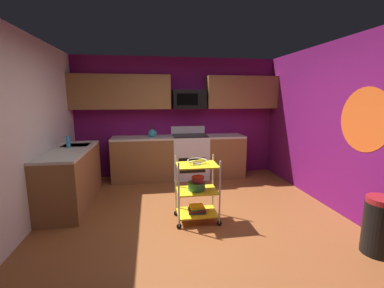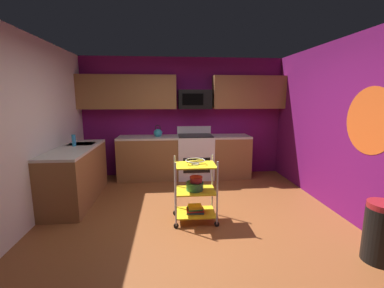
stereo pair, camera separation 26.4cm
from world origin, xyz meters
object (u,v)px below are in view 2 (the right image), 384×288
at_px(fruit_bowl, 195,161).
at_px(book_stack, 195,209).
at_px(mixing_bowl_large, 195,186).
at_px(dish_soap_bottle, 74,140).
at_px(oven_range, 195,156).
at_px(kettle, 158,133).
at_px(mixing_bowl_small, 196,179).
at_px(rolling_cart, 195,190).
at_px(microwave, 195,99).
at_px(trash_can, 381,233).

bearing_deg(fruit_bowl, book_stack, 0.00).
xyz_separation_m(mixing_bowl_large, dish_soap_bottle, (-1.96, 1.06, 0.50)).
xyz_separation_m(oven_range, kettle, (-0.80, -0.00, 0.52)).
distance_m(mixing_bowl_large, book_stack, 0.35).
relative_size(oven_range, dish_soap_bottle, 5.50).
bearing_deg(mixing_bowl_small, rolling_cart, 165.18).
relative_size(oven_range, kettle, 4.17).
height_order(fruit_bowl, mixing_bowl_small, fruit_bowl).
distance_m(oven_range, microwave, 1.23).
distance_m(microwave, mixing_bowl_large, 2.48).
bearing_deg(fruit_bowl, mixing_bowl_small, -14.82).
height_order(rolling_cart, fruit_bowl, rolling_cart).
relative_size(fruit_bowl, trash_can, 0.41).
xyz_separation_m(fruit_bowl, dish_soap_bottle, (-1.97, 1.06, 0.14)).
relative_size(book_stack, dish_soap_bottle, 1.27).
height_order(rolling_cart, trash_can, rolling_cart).
relative_size(fruit_bowl, mixing_bowl_large, 1.08).
bearing_deg(mixing_bowl_small, mixing_bowl_large, 168.95).
relative_size(mixing_bowl_small, book_stack, 0.72).
bearing_deg(mixing_bowl_large, microwave, 84.35).
bearing_deg(rolling_cart, book_stack, 18.43).
distance_m(rolling_cart, kettle, 2.21).
bearing_deg(kettle, oven_range, 0.28).
bearing_deg(microwave, book_stack, -95.53).
relative_size(mixing_bowl_small, dish_soap_bottle, 0.91).
distance_m(microwave, fruit_bowl, 2.33).
xyz_separation_m(oven_range, trash_can, (1.67, -3.17, -0.15)).
bearing_deg(trash_can, kettle, 127.92).
xyz_separation_m(fruit_bowl, trash_can, (1.88, -1.10, -0.55)).
relative_size(kettle, trash_can, 0.40).
bearing_deg(oven_range, rolling_cart, -95.82).
relative_size(oven_range, mixing_bowl_small, 6.04).
relative_size(fruit_bowl, mixing_bowl_small, 1.49).
height_order(oven_range, dish_soap_bottle, dish_soap_bottle).
distance_m(mixing_bowl_large, mixing_bowl_small, 0.10).
relative_size(rolling_cart, dish_soap_bottle, 4.57).
distance_m(kettle, dish_soap_bottle, 1.71).
bearing_deg(mixing_bowl_large, oven_range, 84.05).
relative_size(microwave, mixing_bowl_small, 3.85).
bearing_deg(mixing_bowl_large, kettle, 105.79).
bearing_deg(fruit_bowl, kettle, 105.91).
xyz_separation_m(microwave, mixing_bowl_large, (-0.21, -2.17, -1.18)).
height_order(mixing_bowl_large, kettle, kettle).
relative_size(rolling_cart, mixing_bowl_large, 3.63).
bearing_deg(rolling_cart, fruit_bowl, 21.80).
bearing_deg(mixing_bowl_large, fruit_bowl, -0.00).
distance_m(microwave, mixing_bowl_small, 2.43).
bearing_deg(mixing_bowl_small, fruit_bowl, 165.18).
bearing_deg(mixing_bowl_large, dish_soap_bottle, 151.70).
xyz_separation_m(microwave, book_stack, (-0.21, -2.17, -1.53)).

